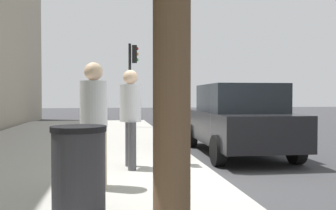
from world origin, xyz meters
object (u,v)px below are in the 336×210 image
parked_sedan_near (237,119)px  trash_bin (79,173)px  pedestrian_at_meter (131,110)px  traffic_signal (132,71)px  pedestrian_bystander (94,113)px  parking_meter (169,112)px

parked_sedan_near → trash_bin: (-4.69, 3.49, -0.24)m
pedestrian_at_meter → trash_bin: pedestrian_at_meter is taller
traffic_signal → pedestrian_at_meter: bearing=176.5°
pedestrian_bystander → parked_sedan_near: pedestrian_bystander is taller
pedestrian_at_meter → pedestrian_bystander: pedestrian_bystander is taller
pedestrian_bystander → trash_bin: bearing=-128.4°
trash_bin → parking_meter: bearing=-26.6°
pedestrian_at_meter → parking_meter: bearing=12.9°
parking_meter → parked_sedan_near: size_ratio=0.32×
pedestrian_bystander → traffic_signal: traffic_signal is taller
traffic_signal → trash_bin: (-11.54, 1.24, -1.92)m
traffic_signal → parked_sedan_near: bearing=-161.9°
pedestrian_at_meter → trash_bin: bearing=-109.1°
parking_meter → pedestrian_bystander: (-1.52, 1.37, 0.07)m
parked_sedan_near → trash_bin: size_ratio=4.41×
parked_sedan_near → trash_bin: parked_sedan_near is taller
pedestrian_at_meter → pedestrian_bystander: 1.42m
pedestrian_bystander → trash_bin: (-1.39, 0.09, -0.57)m
parked_sedan_near → pedestrian_at_meter: bearing=125.8°
pedestrian_at_meter → traffic_signal: 8.98m
parking_meter → pedestrian_at_meter: (-0.24, 0.76, 0.06)m
traffic_signal → trash_bin: size_ratio=3.56×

